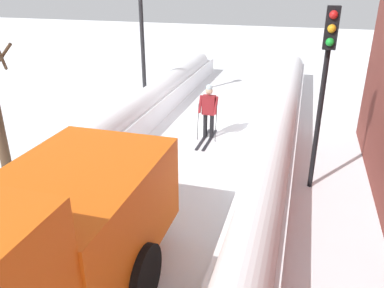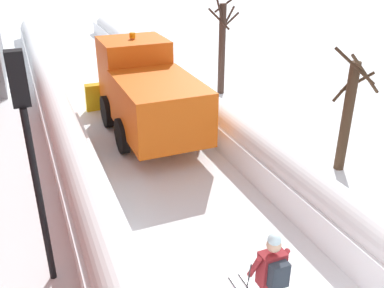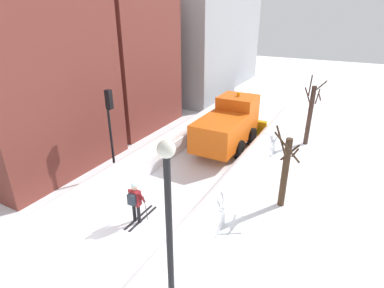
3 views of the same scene
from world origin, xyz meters
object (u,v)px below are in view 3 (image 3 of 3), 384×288
Objects in this scene: plow_truck at (229,125)px; bare_tree_mid at (310,113)px; traffic_light_pole at (110,117)px; bare_tree_near at (285,170)px; street_lamp at (169,219)px; skier at (135,201)px.

plow_truck is 1.40× the size of bare_tree_mid.
bare_tree_near is (8.05, 1.33, -1.39)m from traffic_light_pole.
plow_truck is 11.81m from street_lamp.
traffic_light_pole is at bearing 141.05° from street_lamp.
plow_truck is at bearing -145.26° from bare_tree_mid.
bare_tree_near is (4.76, 3.89, 0.69)m from skier.
plow_truck is 1.12× the size of street_lamp.
street_lamp reaches higher than traffic_light_pole.
bare_tree_mid reaches higher than plow_truck.
bare_tree_near is at bearing 79.00° from street_lamp.
street_lamp is at bearing -38.95° from traffic_light_pole.
bare_tree_near is (4.31, -4.50, 0.22)m from plow_truck.
bare_tree_mid is at bearing 67.92° from skier.
plow_truck is at bearing 133.78° from bare_tree_near.
traffic_light_pole is 1.03× the size of bare_tree_mid.
plow_truck is 3.31× the size of skier.
traffic_light_pole is at bearing 142.07° from skier.
traffic_light_pole reaches higher than bare_tree_near.
street_lamp is (3.44, -2.88, 2.36)m from skier.
traffic_light_pole reaches higher than plow_truck.
skier is at bearing -93.04° from plow_truck.
bare_tree_mid reaches higher than skier.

